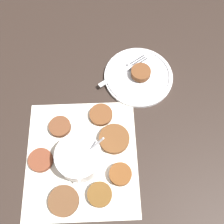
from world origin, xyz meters
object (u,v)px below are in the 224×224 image
fritter_on_plate (141,73)px  serving_plate (138,76)px  fork (129,67)px  sauce_bowl (79,158)px

fritter_on_plate → serving_plate: bearing=-83.7°
serving_plate → fork: fork is taller
fork → serving_plate: bearing=42.7°
fritter_on_plate → fork: bearing=-131.2°
sauce_bowl → fritter_on_plate: sauce_bowl is taller
sauce_bowl → fritter_on_plate: bearing=141.5°
fritter_on_plate → fork: size_ratio=0.35×
serving_plate → fritter_on_plate: bearing=96.3°
sauce_bowl → fork: sauce_bowl is taller
serving_plate → sauce_bowl: bearing=-37.8°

